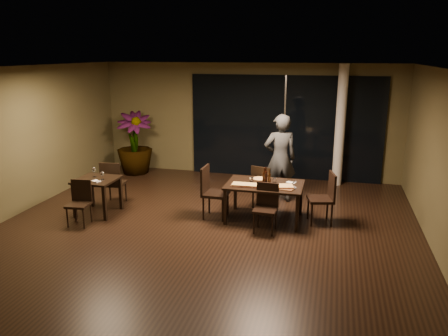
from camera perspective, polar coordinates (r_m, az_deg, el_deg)
ground at (r=8.37m, az=-2.53°, el=-8.06°), size 8.00×8.00×0.00m
wall_back at (r=11.77m, az=3.12°, el=6.28°), size 8.00×0.10×3.00m
wall_front at (r=4.39m, az=-18.44°, el=-9.67°), size 8.00×0.10×3.00m
wall_left at (r=9.86m, az=-25.83°, el=3.11°), size 0.10×8.00×3.00m
wall_right at (r=7.79m, az=27.20°, el=0.13°), size 0.10×8.00×3.00m
ceiling at (r=7.71m, az=-2.79°, el=13.07°), size 8.00×8.00×0.04m
window_panel at (r=11.56m, az=7.91°, el=5.25°), size 5.00×0.06×2.70m
column at (r=11.16m, az=14.93°, el=5.32°), size 0.24×0.24×3.00m
main_table at (r=8.66m, az=5.32°, el=-2.55°), size 1.50×1.00×0.75m
side_table at (r=9.35m, az=-16.25°, el=-2.10°), size 0.80×0.80×0.75m
chair_main_far at (r=9.35m, az=5.07°, el=-2.17°), size 0.54×0.54×0.94m
chair_main_near at (r=8.21m, az=5.54°, el=-4.80°), size 0.44×0.44×0.91m
chair_main_left at (r=8.80m, az=-1.69°, el=-2.79°), size 0.50×0.50×1.06m
chair_main_right at (r=8.73m, az=13.09°, el=-3.49°), size 0.57×0.57×1.01m
chair_side_far at (r=9.80m, az=-14.35°, el=-1.65°), size 0.51×0.51×0.98m
chair_side_near at (r=8.94m, az=-18.30°, el=-3.98°), size 0.45×0.45×0.87m
diner at (r=9.70m, az=7.33°, el=1.23°), size 0.79×0.66×1.98m
potted_plant at (r=12.21m, az=-11.62°, el=3.20°), size 1.26×1.26×1.70m
pizza_board_left at (r=8.49m, az=2.74°, el=-2.28°), size 0.55×0.29×0.01m
pizza_board_right at (r=8.45m, az=7.14°, el=-2.47°), size 0.67×0.44×0.01m
oblong_pizza_left at (r=8.49m, az=2.75°, el=-2.17°), size 0.48×0.24×0.02m
oblong_pizza_right at (r=8.44m, az=7.15°, el=-2.37°), size 0.57×0.36×0.02m
round_pizza at (r=8.94m, az=4.70°, el=-1.42°), size 0.28×0.28×0.01m
bottle_a at (r=8.69m, az=5.26°, el=-0.95°), size 0.07×0.07×0.30m
bottle_b at (r=8.63m, az=5.96°, el=-1.16°), size 0.06×0.06×0.28m
bottle_c at (r=8.74m, az=5.46°, el=-0.85°), size 0.07×0.07×0.30m
tumbler_left at (r=8.74m, az=3.61°, el=-1.52°), size 0.08×0.08×0.09m
tumbler_right at (r=8.74m, az=6.62°, el=-1.60°), size 0.08×0.08×0.09m
napkin_near at (r=8.46m, az=8.74°, el=-2.51°), size 0.20×0.16×0.01m
napkin_far at (r=8.76m, az=8.74°, el=-1.90°), size 0.20×0.16×0.01m
wine_glass_a at (r=9.45m, az=-16.58°, el=-0.55°), size 0.09×0.09×0.19m
wine_glass_b at (r=9.22m, az=-15.60°, el=-0.96°), size 0.07×0.07×0.16m
side_napkin at (r=9.12m, az=-16.35°, el=-1.66°), size 0.21×0.17×0.01m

